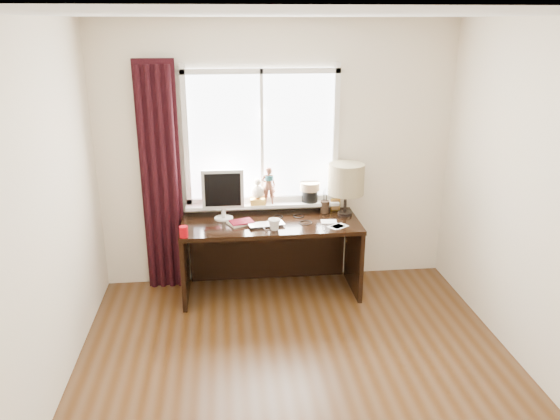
{
  "coord_description": "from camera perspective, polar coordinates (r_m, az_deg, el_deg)",
  "views": [
    {
      "loc": [
        -0.53,
        -3.23,
        2.57
      ],
      "look_at": [
        -0.05,
        1.25,
        1.0
      ],
      "focal_mm": 35.0,
      "sensor_mm": 36.0,
      "label": 1
    }
  ],
  "objects": [
    {
      "name": "icon_frame",
      "position": [
        5.52,
        5.8,
        0.55
      ],
      "size": [
        0.1,
        0.03,
        0.13
      ],
      "color": "gold",
      "rests_on": "desk"
    },
    {
      "name": "loose_papers",
      "position": [
        5.16,
        5.74,
        -1.54
      ],
      "size": [
        0.25,
        0.29,
        0.0
      ],
      "color": "white",
      "rests_on": "desk"
    },
    {
      "name": "table_lamp",
      "position": [
        5.32,
        6.92,
        3.16
      ],
      "size": [
        0.35,
        0.35,
        0.52
      ],
      "color": "black",
      "rests_on": "desk"
    },
    {
      "name": "monitor",
      "position": [
        5.22,
        -6.0,
        1.93
      ],
      "size": [
        0.4,
        0.18,
        0.49
      ],
      "color": "beige",
      "rests_on": "desk"
    },
    {
      "name": "window",
      "position": [
        5.35,
        -1.9,
        5.46
      ],
      "size": [
        1.52,
        0.21,
        1.4
      ],
      "color": "white",
      "rests_on": "ground"
    },
    {
      "name": "mug",
      "position": [
        5.0,
        -0.6,
        -1.48
      ],
      "size": [
        0.15,
        0.15,
        0.11
      ],
      "primitive_type": "imported",
      "rotation": [
        0.0,
        0.0,
        0.79
      ],
      "color": "white",
      "rests_on": "desk"
    },
    {
      "name": "red_cup",
      "position": [
        4.91,
        -10.03,
        -2.25
      ],
      "size": [
        0.08,
        0.08,
        0.1
      ],
      "primitive_type": "cylinder",
      "color": "#99020A",
      "rests_on": "desk"
    },
    {
      "name": "laptop",
      "position": [
        5.1,
        -1.41,
        -1.54
      ],
      "size": [
        0.37,
        0.27,
        0.03
      ],
      "primitive_type": "imported",
      "rotation": [
        0.0,
        0.0,
        0.18
      ],
      "color": "silver",
      "rests_on": "desk"
    },
    {
      "name": "wall_left",
      "position": [
        3.68,
        -25.07,
        -2.87
      ],
      "size": [
        0.0,
        4.0,
        2.6
      ],
      "primitive_type": "cube",
      "rotation": [
        1.57,
        0.0,
        1.57
      ],
      "color": "beige",
      "rests_on": "ground"
    },
    {
      "name": "floor",
      "position": [
        4.16,
        2.67,
        -18.94
      ],
      "size": [
        3.5,
        4.0,
        0.0
      ],
      "primitive_type": "cube",
      "color": "#4D331E",
      "rests_on": "ground"
    },
    {
      "name": "brush_holder",
      "position": [
        5.46,
        4.71,
        0.36
      ],
      "size": [
        0.09,
        0.09,
        0.25
      ],
      "color": "black",
      "rests_on": "desk"
    },
    {
      "name": "desk",
      "position": [
        5.39,
        -1.07,
        -3.33
      ],
      "size": [
        1.7,
        0.7,
        0.75
      ],
      "color": "black",
      "rests_on": "floor"
    },
    {
      "name": "curtain",
      "position": [
        5.37,
        -12.33,
        3.04
      ],
      "size": [
        0.38,
        0.09,
        2.25
      ],
      "color": "black",
      "rests_on": "floor"
    },
    {
      "name": "notebook_stack",
      "position": [
        5.16,
        -4.11,
        -1.3
      ],
      "size": [
        0.27,
        0.24,
        0.03
      ],
      "color": "beige",
      "rests_on": "desk"
    },
    {
      "name": "wall_back",
      "position": [
        5.41,
        -0.32,
        5.62
      ],
      "size": [
        3.5,
        0.0,
        2.6
      ],
      "primitive_type": "cube",
      "rotation": [
        1.57,
        0.0,
        0.0
      ],
      "color": "beige",
      "rests_on": "ground"
    },
    {
      "name": "desk_cables",
      "position": [
        5.27,
        1.71,
        -0.96
      ],
      "size": [
        0.37,
        0.33,
        0.01
      ],
      "color": "black",
      "rests_on": "desk"
    },
    {
      "name": "ceiling",
      "position": [
        3.28,
        3.41,
        19.71
      ],
      "size": [
        3.5,
        4.0,
        0.0
      ],
      "primitive_type": "cube",
      "color": "white",
      "rests_on": "wall_back"
    }
  ]
}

